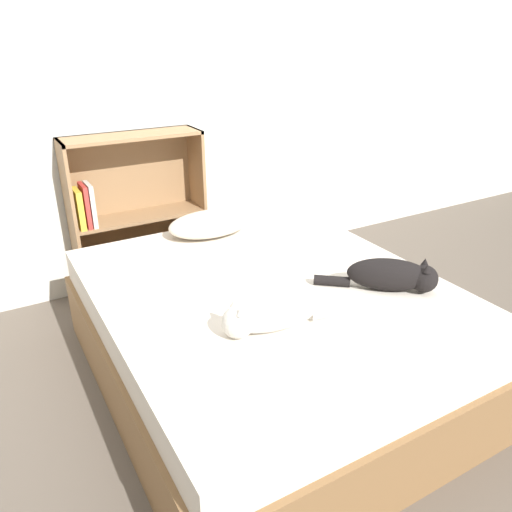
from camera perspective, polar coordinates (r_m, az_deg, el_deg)
The scene contains 7 objects.
ground_plane at distance 2.62m, azimuth 1.54°, elevation -13.32°, with size 8.00×8.00×0.00m, color brown.
wall_back at distance 3.34m, azimuth -11.23°, elevation 18.04°, with size 8.00×0.06×2.50m.
bed at distance 2.47m, azimuth 1.61°, elevation -8.73°, with size 1.56×1.84×0.51m.
pillow at distance 2.91m, azimuth -5.31°, elevation 3.70°, with size 0.49×0.32×0.13m.
cat_light at distance 1.99m, azimuth 1.28°, elevation -7.00°, with size 0.54×0.18×0.15m.
cat_dark at distance 2.36m, azimuth 15.44°, elevation -2.17°, with size 0.46×0.40×0.15m.
bookshelf at distance 3.30m, azimuth -13.86°, elevation 4.77°, with size 0.84×0.26×1.03m.
Camera 1 is at (-1.08, -1.75, 1.61)m, focal length 35.00 mm.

